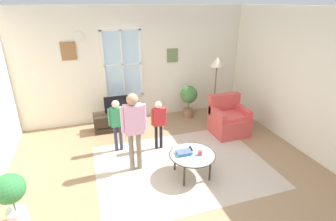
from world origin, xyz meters
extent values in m
cube|color=#9E7A56|center=(0.00, 0.00, -0.01)|extent=(6.21, 5.88, 0.02)
cube|color=silver|center=(0.00, 2.70, 1.39)|extent=(5.61, 0.12, 2.78)
cube|color=silver|center=(-0.35, 2.63, 1.44)|extent=(0.90, 0.02, 1.62)
cube|color=white|center=(-0.35, 2.61, 2.25)|extent=(0.96, 0.04, 0.06)
cube|color=white|center=(-0.35, 2.61, 0.63)|extent=(0.96, 0.04, 0.06)
cube|color=white|center=(-0.80, 2.61, 1.44)|extent=(0.06, 0.04, 1.62)
cube|color=white|center=(0.10, 2.61, 1.44)|extent=(0.06, 0.04, 1.62)
cube|color=white|center=(-0.35, 2.61, 1.44)|extent=(0.03, 0.04, 1.62)
cube|color=white|center=(-0.35, 2.61, 1.44)|extent=(0.90, 0.04, 0.03)
cube|color=olive|center=(-1.53, 2.62, 1.82)|extent=(0.32, 0.03, 0.40)
cube|color=#667A4C|center=(0.92, 2.62, 1.58)|extent=(0.28, 0.03, 0.34)
cylinder|color=silver|center=(-1.28, 2.61, 2.12)|extent=(0.24, 0.04, 0.24)
cube|color=silver|center=(2.87, 0.00, 1.39)|extent=(0.12, 5.28, 2.78)
cube|color=#C6B29E|center=(0.29, 0.18, 0.00)|extent=(3.14, 2.36, 0.01)
cube|color=#2D2319|center=(-0.61, 2.11, 0.20)|extent=(1.16, 0.41, 0.41)
cube|color=black|center=(-0.61, 1.90, 0.14)|extent=(1.04, 0.02, 0.02)
cylinder|color=#4C4C4C|center=(-0.61, 2.11, 0.43)|extent=(0.08, 0.08, 0.05)
cube|color=black|center=(-0.61, 2.11, 0.63)|extent=(0.60, 0.05, 0.39)
cube|color=black|center=(-0.61, 2.08, 0.63)|extent=(0.56, 0.01, 0.35)
cube|color=#D14C47|center=(1.78, 1.07, 0.21)|extent=(0.76, 0.72, 0.42)
cube|color=#D14C47|center=(1.78, 1.37, 0.65)|extent=(0.76, 0.16, 0.45)
cube|color=#D14C47|center=(1.46, 1.07, 0.52)|extent=(0.12, 0.65, 0.20)
cube|color=#D14C47|center=(2.10, 1.07, 0.52)|extent=(0.12, 0.65, 0.20)
cube|color=#E1524D|center=(1.78, 1.02, 0.46)|extent=(0.61, 0.50, 0.08)
cylinder|color=#99B2B7|center=(0.35, -0.12, 0.42)|extent=(0.78, 0.78, 0.02)
torus|color=#3F3328|center=(0.35, -0.12, 0.42)|extent=(0.80, 0.80, 0.02)
cylinder|color=#33281E|center=(0.12, 0.11, 0.21)|extent=(0.04, 0.04, 0.42)
cylinder|color=#33281E|center=(0.58, 0.11, 0.21)|extent=(0.04, 0.04, 0.42)
cylinder|color=#33281E|center=(0.12, -0.35, 0.21)|extent=(0.04, 0.04, 0.42)
cylinder|color=#33281E|center=(0.58, -0.35, 0.21)|extent=(0.04, 0.04, 0.42)
cube|color=#4CCB80|center=(0.21, -0.07, 0.45)|extent=(0.27, 0.14, 0.03)
cube|color=#4657C6|center=(0.21, -0.07, 0.47)|extent=(0.26, 0.17, 0.03)
cylinder|color=#BF3F3F|center=(0.47, -0.18, 0.47)|extent=(0.07, 0.07, 0.08)
cube|color=black|center=(0.39, 0.04, 0.44)|extent=(0.06, 0.14, 0.02)
cylinder|color=black|center=(0.00, 0.93, 0.27)|extent=(0.06, 0.06, 0.53)
cylinder|color=black|center=(0.10, 0.93, 0.27)|extent=(0.06, 0.06, 0.53)
cube|color=red|center=(0.05, 0.93, 0.72)|extent=(0.23, 0.12, 0.38)
sphere|color=beige|center=(0.05, 0.93, 0.98)|extent=(0.14, 0.14, 0.14)
cylinder|color=red|center=(-0.08, 0.91, 0.74)|extent=(0.05, 0.05, 0.34)
cylinder|color=red|center=(0.19, 0.91, 0.74)|extent=(0.05, 0.05, 0.34)
cylinder|color=#726656|center=(-0.62, 0.37, 0.37)|extent=(0.09, 0.09, 0.74)
cylinder|color=#726656|center=(-0.48, 0.37, 0.37)|extent=(0.09, 0.09, 0.74)
cube|color=#DB9EBC|center=(-0.55, 0.37, 1.00)|extent=(0.32, 0.17, 0.52)
sphere|color=#A87A5B|center=(-0.55, 0.37, 1.36)|extent=(0.20, 0.20, 0.20)
cylinder|color=#DB9EBC|center=(-0.73, 0.35, 1.03)|extent=(0.07, 0.07, 0.47)
cylinder|color=#DB9EBC|center=(-0.36, 0.35, 1.03)|extent=(0.07, 0.07, 0.47)
cylinder|color=#333851|center=(-0.80, 1.12, 0.28)|extent=(0.07, 0.07, 0.56)
cylinder|color=#333851|center=(-0.70, 1.12, 0.28)|extent=(0.07, 0.07, 0.56)
cube|color=#338C59|center=(-0.75, 1.12, 0.75)|extent=(0.24, 0.13, 0.39)
sphere|color=beige|center=(-0.75, 1.12, 1.03)|extent=(0.15, 0.15, 0.15)
cylinder|color=#338C59|center=(-0.89, 1.10, 0.77)|extent=(0.05, 0.05, 0.35)
cylinder|color=#338C59|center=(-0.61, 1.10, 0.77)|extent=(0.05, 0.05, 0.35)
cylinder|color=#9E6B4C|center=(1.23, 2.22, 0.11)|extent=(0.27, 0.27, 0.22)
cylinder|color=#4C7238|center=(1.23, 2.22, 0.31)|extent=(0.02, 0.02, 0.18)
sphere|color=#477A3B|center=(1.23, 2.22, 0.63)|extent=(0.45, 0.45, 0.45)
cylinder|color=silver|center=(-2.36, -0.37, 0.11)|extent=(0.26, 0.26, 0.23)
cylinder|color=#4C7238|center=(-2.36, -0.37, 0.31)|extent=(0.02, 0.02, 0.16)
sphere|color=#2F773D|center=(-2.36, -0.37, 0.59)|extent=(0.41, 0.41, 0.41)
cylinder|color=black|center=(1.76, 1.80, 0.01)|extent=(0.26, 0.26, 0.03)
cylinder|color=brown|center=(1.76, 1.80, 0.72)|extent=(0.03, 0.03, 1.43)
cone|color=beige|center=(1.76, 1.80, 1.53)|extent=(0.32, 0.32, 0.22)
camera|label=1|loc=(-1.21, -3.57, 2.85)|focal=27.56mm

